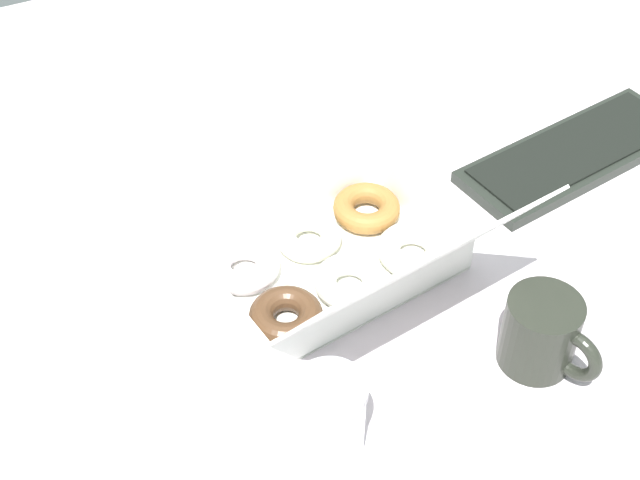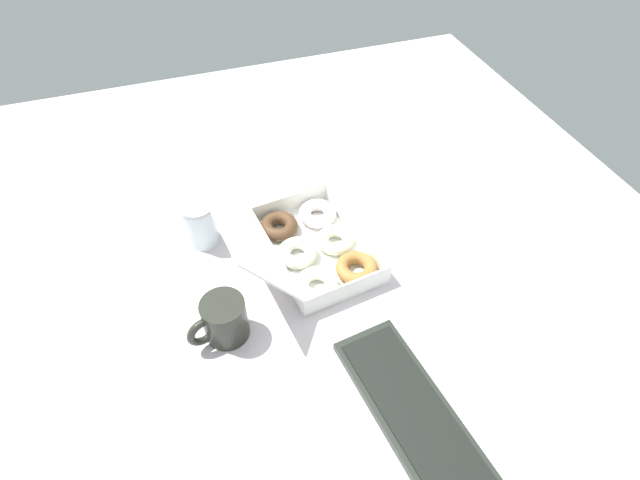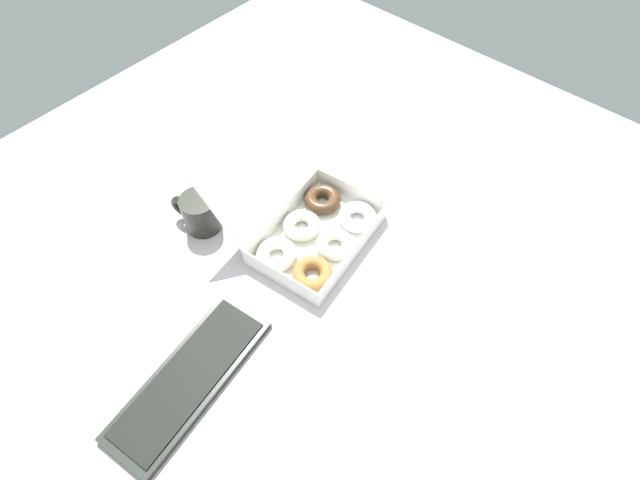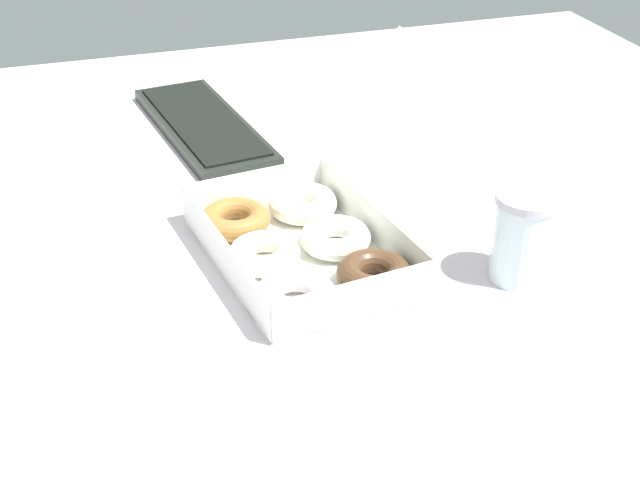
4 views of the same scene
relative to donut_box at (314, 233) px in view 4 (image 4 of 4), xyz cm
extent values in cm
cube|color=silver|center=(4.05, 0.24, -4.28)|extent=(180.00, 180.00, 2.00)
cube|color=white|center=(0.25, -1.97, -3.08)|extent=(33.76, 25.01, 0.40)
cube|color=white|center=(-15.05, -3.98, -0.25)|extent=(3.15, 20.98, 5.27)
cube|color=white|center=(15.55, 0.05, -0.25)|extent=(3.15, 20.98, 5.27)
cube|color=white|center=(1.60, -12.23, -0.25)|extent=(30.26, 4.38, 5.27)
cube|color=white|center=(-1.10, 8.30, -0.25)|extent=(30.26, 4.38, 5.27)
cube|color=white|center=(-1.90, 14.39, 11.11)|extent=(32.59, 16.19, 17.68)
torus|color=olive|center=(-8.92, -8.33, -1.31)|extent=(10.17, 10.17, 2.95)
torus|color=white|center=(0.80, -6.88, -1.31)|extent=(10.08, 10.08, 2.88)
torus|color=white|center=(10.78, -5.73, -1.31)|extent=(12.33, 12.33, 3.02)
torus|color=white|center=(-10.49, 1.59, -1.31)|extent=(12.54, 12.54, 3.09)
torus|color=white|center=(-0.21, 2.90, -1.31)|extent=(11.40, 11.40, 2.97)
torus|color=#49301D|center=(9.52, 4.57, -1.31)|extent=(11.65, 11.65, 3.21)
cube|color=black|center=(-43.46, -5.75, -2.38)|extent=(39.13, 17.99, 1.80)
cube|color=black|center=(-43.46, -5.75, -1.28)|extent=(35.87, 15.51, 0.40)
cylinder|color=black|center=(-15.06, 22.42, 1.58)|extent=(8.96, 8.96, 9.73)
torus|color=black|center=(-16.56, 26.98, 1.58)|extent=(3.74, 7.21, 7.06)
cylinder|color=black|center=(-15.06, 22.42, 4.70)|extent=(7.89, 7.89, 0.58)
cylinder|color=silver|center=(12.73, 22.61, 1.97)|extent=(7.56, 7.56, 10.51)
cylinder|color=#B2B2B7|center=(12.73, 22.61, 7.73)|extent=(7.94, 7.94, 1.00)
cube|color=white|center=(18.46, -23.49, -3.21)|extent=(13.55, 11.76, 0.15)
camera|label=1|loc=(37.99, 70.55, 82.43)|focal=50.00mm
camera|label=2|loc=(-74.88, 22.82, 84.55)|focal=28.00mm
camera|label=3|loc=(-53.39, -49.41, 95.94)|focal=28.00mm
camera|label=4|loc=(93.58, -29.41, 57.16)|focal=50.00mm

